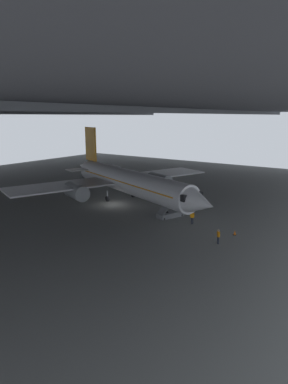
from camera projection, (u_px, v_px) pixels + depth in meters
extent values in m
plane|color=slate|center=(114.00, 204.00, 53.15)|extent=(110.00, 110.00, 0.00)
cube|color=#38383D|center=(51.00, 106.00, 57.25)|extent=(121.00, 99.00, 1.20)
cube|color=#4C4F54|center=(175.00, 111.00, 43.76)|extent=(115.50, 0.50, 0.70)
cylinder|color=white|center=(129.00, 182.00, 53.46)|extent=(13.89, 28.55, 3.90)
cone|color=white|center=(200.00, 203.00, 40.41)|extent=(5.22, 5.72, 3.82)
cube|color=black|center=(186.00, 195.00, 42.27)|extent=(4.06, 3.72, 0.86)
cone|color=white|center=(86.00, 167.00, 66.41)|extent=(5.30, 7.00, 3.31)
cube|color=orange|center=(91.00, 144.00, 63.37)|extent=(1.72, 4.06, 6.38)
cube|color=white|center=(106.00, 167.00, 65.05)|extent=(5.77, 4.73, 0.16)
cube|color=white|center=(81.00, 169.00, 62.03)|extent=(5.77, 4.73, 0.16)
cube|color=white|center=(161.00, 174.00, 62.91)|extent=(17.75, 12.38, 0.24)
cylinder|color=#9EA3A8|center=(159.00, 180.00, 60.28)|extent=(4.05, 5.59, 2.42)
cube|color=white|center=(59.00, 186.00, 51.72)|extent=(17.75, 12.38, 0.24)
cylinder|color=#9EA3A8|center=(76.00, 191.00, 51.26)|extent=(4.05, 5.59, 2.42)
cube|color=orange|center=(129.00, 180.00, 53.39)|extent=(13.22, 26.59, 0.16)
cylinder|color=#9EA3A8|center=(166.00, 209.00, 46.17)|extent=(0.20, 0.20, 1.15)
cylinder|color=black|center=(166.00, 214.00, 46.35)|extent=(0.60, 0.95, 0.90)
cylinder|color=#9EA3A8|center=(133.00, 190.00, 57.66)|extent=(0.20, 0.20, 1.15)
cylinder|color=black|center=(133.00, 195.00, 57.84)|extent=(0.60, 0.95, 0.90)
cylinder|color=#9EA3A8|center=(107.00, 194.00, 54.83)|extent=(0.20, 0.20, 1.15)
cylinder|color=black|center=(107.00, 199.00, 55.01)|extent=(0.60, 0.95, 0.90)
cube|color=slate|center=(170.00, 215.00, 46.54)|extent=(4.19, 2.78, 0.70)
cube|color=slate|center=(170.00, 202.00, 46.12)|extent=(3.86, 2.50, 3.13)
cube|color=slate|center=(180.00, 190.00, 46.76)|extent=(1.49, 1.60, 0.12)
cylinder|color=black|center=(178.00, 185.00, 47.13)|extent=(0.06, 0.06, 1.00)
cylinder|color=black|center=(183.00, 187.00, 46.17)|extent=(0.06, 0.06, 1.00)
cylinder|color=black|center=(176.00, 213.00, 48.04)|extent=(0.32, 0.22, 0.30)
cylinder|color=black|center=(182.00, 215.00, 46.91)|extent=(0.32, 0.22, 0.30)
cylinder|color=black|center=(158.00, 217.00, 46.26)|extent=(0.32, 0.22, 0.30)
cylinder|color=black|center=(164.00, 219.00, 45.14)|extent=(0.32, 0.22, 0.30)
cylinder|color=#232838|center=(218.00, 240.00, 36.77)|extent=(0.14, 0.14, 0.85)
cylinder|color=#232838|center=(218.00, 241.00, 36.60)|extent=(0.14, 0.14, 0.85)
cube|color=orange|center=(218.00, 234.00, 36.52)|extent=(0.41, 0.41, 0.60)
cylinder|color=orange|center=(218.00, 233.00, 36.74)|extent=(0.09, 0.09, 0.57)
cylinder|color=orange|center=(219.00, 235.00, 36.30)|extent=(0.09, 0.09, 0.57)
sphere|color=beige|center=(219.00, 231.00, 36.43)|extent=(0.23, 0.23, 0.23)
cylinder|color=#232838|center=(191.00, 221.00, 43.43)|extent=(0.14, 0.14, 0.87)
cylinder|color=#232838|center=(193.00, 221.00, 43.43)|extent=(0.14, 0.14, 0.87)
cube|color=orange|center=(192.00, 215.00, 43.26)|extent=(0.39, 0.42, 0.62)
cylinder|color=orange|center=(191.00, 215.00, 43.25)|extent=(0.09, 0.09, 0.59)
cylinder|color=orange|center=(194.00, 215.00, 43.26)|extent=(0.09, 0.09, 0.59)
sphere|color=beige|center=(192.00, 212.00, 43.16)|extent=(0.24, 0.24, 0.24)
cube|color=black|center=(235.00, 235.00, 39.53)|extent=(0.36, 0.36, 0.04)
cone|color=orange|center=(235.00, 232.00, 39.46)|extent=(0.30, 0.30, 0.56)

